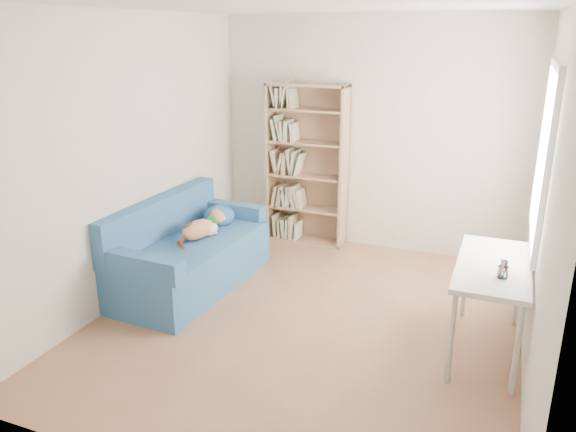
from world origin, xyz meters
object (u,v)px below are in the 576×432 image
(sofa, at_px, (189,253))
(desk, at_px, (493,273))
(pen_cup, at_px, (503,271))
(bookshelf, at_px, (307,172))

(sofa, height_order, desk, sofa)
(pen_cup, bearing_deg, bookshelf, 137.93)
(sofa, distance_m, pen_cup, 2.95)
(bookshelf, bearing_deg, desk, -39.28)
(bookshelf, distance_m, pen_cup, 3.01)
(desk, height_order, pen_cup, pen_cup)
(sofa, relative_size, pen_cup, 12.37)
(desk, bearing_deg, pen_cup, -74.68)
(desk, relative_size, pen_cup, 7.98)
(pen_cup, bearing_deg, sofa, 171.47)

